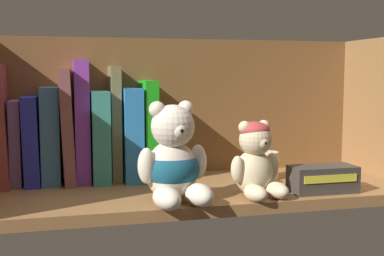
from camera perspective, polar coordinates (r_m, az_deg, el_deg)
shelf_board at (r=94.17cm, az=0.98°, el=-7.34°), size 75.97×28.31×2.00cm
shelf_back_panel at (r=106.18cm, az=-1.07°, el=1.97°), size 78.37×1.20×30.47cm
shelf_side_panel_right at (r=108.60cm, az=21.18°, el=1.65°), size 1.60×30.71×30.47cm
book_0 at (r=100.61cm, az=-20.76°, el=0.30°), size 2.49×13.45×22.84cm
book_1 at (r=100.75cm, az=-19.45°, el=-1.55°), size 2.01×10.33×16.14cm
book_2 at (r=100.47cm, az=-17.89°, el=-1.32°), size 3.13×11.98×16.90cm
book_3 at (r=100.19cm, az=-15.91°, el=-0.78°), size 3.48×11.10×18.59cm
book_4 at (r=99.94cm, az=-14.14°, el=0.28°), size 2.92×13.87×22.18cm
book_5 at (r=99.89cm, az=-12.54°, el=0.79°), size 2.78×10.80×23.76cm
book_6 at (r=100.35cm, az=-10.55°, el=-0.86°), size 3.38×13.79×17.80cm
book_7 at (r=100.31cm, az=-8.86°, el=0.55°), size 1.95×9.70×22.60cm
book_8 at (r=100.86cm, az=-7.08°, el=-0.62°), size 3.59×14.13×18.31cm
book_9 at (r=101.25cm, az=-5.16°, el=-0.15°), size 2.58×13.53×19.79cm
teddy_bear_larger at (r=81.76cm, az=-2.18°, el=-3.99°), size 12.38×13.23×16.69cm
teddy_bear_smaller at (r=86.29cm, az=7.34°, el=-3.73°), size 9.97×10.26×13.12cm
pillar_candle at (r=101.45cm, az=8.47°, el=-4.26°), size 5.04×5.04×5.51cm
small_product_box at (r=92.31cm, az=14.79°, el=-5.68°), size 11.84×5.70×4.72cm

